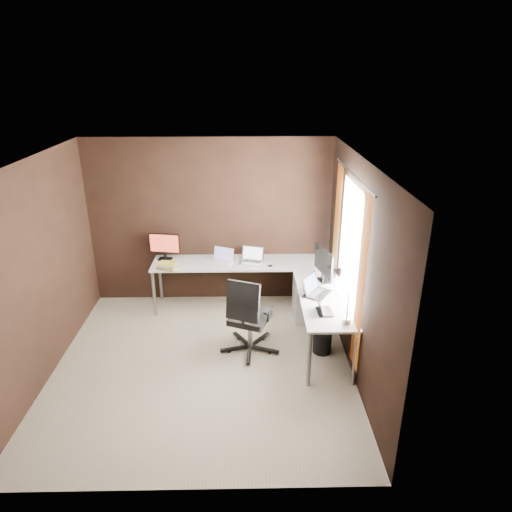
{
  "coord_description": "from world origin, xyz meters",
  "views": [
    {
      "loc": [
        0.56,
        -4.69,
        3.39
      ],
      "look_at": [
        0.67,
        0.95,
        1.05
      ],
      "focal_mm": 32.0,
      "sensor_mm": 36.0,
      "label": 1
    }
  ],
  "objects": [
    {
      "name": "desk_lamp",
      "position": [
        1.59,
        -0.21,
        1.13
      ],
      "size": [
        0.2,
        0.23,
        0.64
      ],
      "rotation": [
        0.0,
        0.0,
        0.36
      ],
      "color": "slate",
      "rests_on": "desk"
    },
    {
      "name": "office_chair",
      "position": [
        0.56,
        0.29,
        0.31
      ],
      "size": [
        0.59,
        0.63,
        1.05
      ],
      "rotation": [
        0.0,
        0.0,
        -0.38
      ],
      "color": "black",
      "rests_on": "ground"
    },
    {
      "name": "desk",
      "position": [
        0.84,
        1.04,
        0.68
      ],
      "size": [
        2.65,
        2.25,
        0.73
      ],
      "color": "white",
      "rests_on": "ground"
    },
    {
      "name": "drawer_pedestal",
      "position": [
        1.43,
        1.15,
        0.3
      ],
      "size": [
        0.42,
        0.5,
        0.6
      ],
      "primitive_type": "cube",
      "color": "white",
      "rests_on": "ground"
    },
    {
      "name": "room",
      "position": [
        0.34,
        0.07,
        1.28
      ],
      "size": [
        3.6,
        3.6,
        2.5
      ],
      "color": "#C5B399",
      "rests_on": "ground"
    },
    {
      "name": "mouse_left",
      "position": [
        -0.62,
        1.3,
        0.75
      ],
      "size": [
        0.09,
        0.07,
        0.03
      ],
      "primitive_type": "ellipsoid",
      "rotation": [
        0.0,
        0.0,
        0.28
      ],
      "color": "black",
      "rests_on": "desk"
    },
    {
      "name": "wastebasket",
      "position": [
        1.5,
        0.25,
        0.14
      ],
      "size": [
        0.3,
        0.3,
        0.27
      ],
      "primitive_type": "cylinder",
      "rotation": [
        0.0,
        0.0,
        0.36
      ],
      "color": "black",
      "rests_on": "ground"
    },
    {
      "name": "laptop_white",
      "position": [
        0.18,
        1.49,
        0.78
      ],
      "size": [
        0.38,
        0.33,
        0.21
      ],
      "rotation": [
        0.0,
        0.0,
        -0.42
      ],
      "color": "white",
      "rests_on": "desk"
    },
    {
      "name": "laptop_black_big",
      "position": [
        1.4,
        0.47,
        0.78
      ],
      "size": [
        0.41,
        0.44,
        0.24
      ],
      "rotation": [
        0.0,
        0.0,
        1.0
      ],
      "color": "black",
      "rests_on": "desk"
    },
    {
      "name": "book_stack",
      "position": [
        -0.59,
        1.3,
        0.77
      ],
      "size": [
        0.32,
        0.29,
        0.08
      ],
      "rotation": [
        0.0,
        0.0,
        -0.22
      ],
      "color": "#A58458",
      "rests_on": "desk"
    },
    {
      "name": "monitor_left",
      "position": [
        -0.68,
        1.63,
        0.96
      ],
      "size": [
        0.46,
        0.16,
        0.4
      ],
      "rotation": [
        0.0,
        0.0,
        -0.16
      ],
      "color": "black",
      "rests_on": "desk"
    },
    {
      "name": "laptop_silver",
      "position": [
        0.61,
        1.5,
        0.78
      ],
      "size": [
        0.39,
        0.32,
        0.22
      ],
      "rotation": [
        0.0,
        0.0,
        -0.28
      ],
      "color": "silver",
      "rests_on": "desk"
    },
    {
      "name": "laptop_black_small",
      "position": [
        1.43,
        -0.02,
        0.77
      ],
      "size": [
        0.19,
        0.26,
        0.17
      ],
      "rotation": [
        0.0,
        0.0,
        1.63
      ],
      "color": "black",
      "rests_on": "desk"
    },
    {
      "name": "mouse_corner",
      "position": [
        0.88,
        1.32,
        0.74
      ],
      "size": [
        0.09,
        0.07,
        0.03
      ],
      "primitive_type": "ellipsoid",
      "rotation": [
        0.0,
        0.0,
        -0.43
      ],
      "color": "black",
      "rests_on": "desk"
    },
    {
      "name": "monitor_right",
      "position": [
        1.56,
        0.83,
        0.99
      ],
      "size": [
        0.19,
        0.55,
        0.46
      ],
      "rotation": [
        0.0,
        0.0,
        1.82
      ],
      "color": "black",
      "rests_on": "desk"
    }
  ]
}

